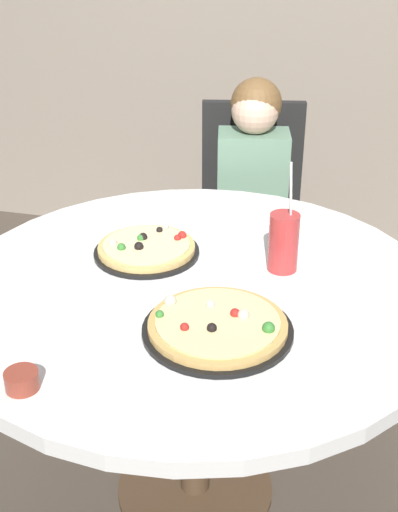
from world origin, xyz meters
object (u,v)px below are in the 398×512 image
(chair_wooden, at_px, (251,211))
(soda_cup, at_px, (284,242))
(sauce_bowl, at_px, (22,380))
(plate_small, at_px, (276,212))
(pizza_veggie, at_px, (218,326))
(diner_child, at_px, (251,242))
(dining_table, at_px, (194,311))
(pizza_cheese, at_px, (147,249))

(chair_wooden, xyz_separation_m, soda_cup, (0.23, -0.85, 0.30))
(sauce_bowl, bearing_deg, plate_small, 69.36)
(pizza_veggie, bearing_deg, diner_child, 95.42)
(diner_child, distance_m, sauce_bowl, 1.35)
(diner_child, distance_m, pizza_veggie, 1.05)
(dining_table, bearing_deg, sauce_bowl, -114.40)
(diner_child, bearing_deg, soda_cup, -73.60)
(sauce_bowl, bearing_deg, pizza_veggie, 40.77)
(soda_cup, relative_size, plate_small, 1.71)
(soda_cup, bearing_deg, diner_child, 106.40)
(diner_child, relative_size, pizza_veggie, 3.10)
(diner_child, xyz_separation_m, pizza_veggie, (0.10, -1.01, 0.28))
(pizza_veggie, xyz_separation_m, soda_cup, (0.10, 0.34, 0.06))
(dining_table, xyz_separation_m, soda_cup, (0.21, 0.12, 0.17))
(dining_table, bearing_deg, pizza_cheese, 145.14)
(diner_child, relative_size, soda_cup, 3.52)
(dining_table, relative_size, sauce_bowl, 18.30)
(soda_cup, bearing_deg, pizza_veggie, -106.75)
(chair_wooden, xyz_separation_m, plate_small, (0.16, -0.49, 0.22))
(chair_wooden, distance_m, plate_small, 0.56)
(diner_child, relative_size, plate_small, 6.01)
(chair_wooden, bearing_deg, pizza_cheese, -99.98)
(sauce_bowl, bearing_deg, dining_table, 65.60)
(chair_wooden, bearing_deg, dining_table, -88.93)
(pizza_cheese, distance_m, plate_small, 0.48)
(chair_wooden, height_order, plate_small, chair_wooden)
(pizza_veggie, relative_size, plate_small, 1.94)
(chair_wooden, height_order, sauce_bowl, chair_wooden)
(dining_table, xyz_separation_m, pizza_cheese, (-0.17, 0.12, 0.11))
(soda_cup, bearing_deg, pizza_cheese, -178.94)
(pizza_veggie, bearing_deg, chair_wooden, 96.19)
(pizza_cheese, height_order, sauce_bowl, pizza_cheese)
(soda_cup, distance_m, sauce_bowl, 0.77)
(diner_child, bearing_deg, pizza_cheese, -105.19)
(sauce_bowl, bearing_deg, pizza_cheese, 84.44)
(chair_wooden, distance_m, pizza_cheese, 0.90)
(plate_small, bearing_deg, sauce_bowl, -110.64)
(pizza_cheese, height_order, soda_cup, soda_cup)
(pizza_veggie, bearing_deg, plate_small, 87.24)
(pizza_veggie, height_order, plate_small, pizza_veggie)
(diner_child, distance_m, soda_cup, 0.78)
(diner_child, xyz_separation_m, plate_small, (0.13, -0.31, 0.27))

